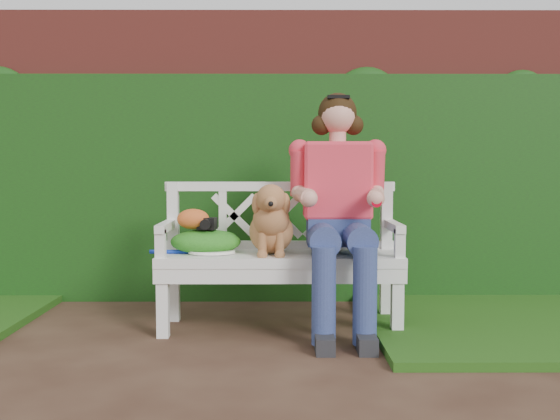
{
  "coord_description": "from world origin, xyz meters",
  "views": [
    {
      "loc": [
        0.52,
        -3.28,
        1.03
      ],
      "look_at": [
        0.54,
        0.78,
        0.75
      ],
      "focal_mm": 42.0,
      "sensor_mm": 36.0,
      "label": 1
    }
  ],
  "objects": [
    {
      "name": "brick_wall",
      "position": [
        0.0,
        1.9,
        1.1
      ],
      "size": [
        10.0,
        0.3,
        2.2
      ],
      "primitive_type": "cube",
      "color": "maroon",
      "rests_on": "ground"
    },
    {
      "name": "baseball_glove",
      "position": [
        -0.0,
        0.78,
        0.69
      ],
      "size": [
        0.23,
        0.19,
        0.13
      ],
      "primitive_type": "ellipsoid",
      "rotation": [
        0.0,
        0.0,
        -0.24
      ],
      "color": "#CC5923",
      "rests_on": "green_bag"
    },
    {
      "name": "seated_woman",
      "position": [
        0.9,
        0.76,
        0.75
      ],
      "size": [
        0.85,
        0.99,
        1.49
      ],
      "primitive_type": null,
      "rotation": [
        0.0,
        0.0,
        -0.3
      ],
      "color": "#E33E65",
      "rests_on": "ground"
    },
    {
      "name": "ivy_hedge",
      "position": [
        0.0,
        1.68,
        0.85
      ],
      "size": [
        10.0,
        0.18,
        1.7
      ],
      "primitive_type": "cube",
      "color": "#164F10",
      "rests_on": "ground"
    },
    {
      "name": "camera_item",
      "position": [
        0.09,
        0.77,
        0.67
      ],
      "size": [
        0.12,
        0.1,
        0.07
      ],
      "primitive_type": "cube",
      "rotation": [
        0.0,
        0.0,
        -0.17
      ],
      "color": "black",
      "rests_on": "green_bag"
    },
    {
      "name": "dog",
      "position": [
        0.49,
        0.72,
        0.7
      ],
      "size": [
        0.41,
        0.48,
        0.44
      ],
      "primitive_type": null,
      "rotation": [
        0.0,
        0.0,
        0.34
      ],
      "color": "#AF762B",
      "rests_on": "garden_bench"
    },
    {
      "name": "green_bag",
      "position": [
        0.07,
        0.8,
        0.55
      ],
      "size": [
        0.51,
        0.43,
        0.15
      ],
      "primitive_type": null,
      "rotation": [
        0.0,
        0.0,
        -0.24
      ],
      "color": "green",
      "rests_on": "garden_bench"
    },
    {
      "name": "tennis_racket",
      "position": [
        0.09,
        0.74,
        0.49
      ],
      "size": [
        0.57,
        0.28,
        0.03
      ],
      "primitive_type": null,
      "rotation": [
        0.0,
        0.0,
        0.08
      ],
      "color": "silver",
      "rests_on": "garden_bench"
    },
    {
      "name": "garden_bench",
      "position": [
        0.54,
        0.78,
        0.24
      ],
      "size": [
        1.6,
        0.66,
        0.48
      ],
      "primitive_type": null,
      "rotation": [
        0.0,
        0.0,
        0.04
      ],
      "color": "white",
      "rests_on": "ground"
    },
    {
      "name": "ground",
      "position": [
        0.0,
        0.0,
        0.0
      ],
      "size": [
        60.0,
        60.0,
        0.0
      ],
      "primitive_type": "plane",
      "color": "#362017"
    }
  ]
}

